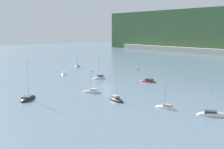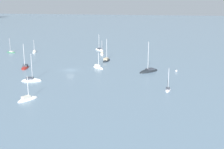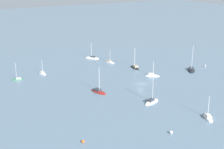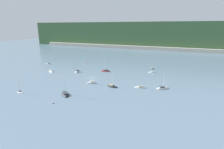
% 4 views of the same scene
% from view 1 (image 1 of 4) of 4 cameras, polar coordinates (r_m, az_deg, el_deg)
% --- Properties ---
extents(ground_plane, '(600.00, 600.00, 0.00)m').
position_cam_1_polar(ground_plane, '(102.18, -0.83, -2.27)').
color(ground_plane, slate).
extents(sailboat_0, '(6.93, 6.19, 8.55)m').
position_cam_1_polar(sailboat_0, '(71.75, 17.94, -7.12)').
color(sailboat_0, white).
rests_on(sailboat_0, ground_plane).
extents(sailboat_1, '(6.14, 4.81, 7.14)m').
position_cam_1_polar(sailboat_1, '(130.77, -8.88, -0.03)').
color(sailboat_1, white).
rests_on(sailboat_1, ground_plane).
extents(sailboat_2, '(5.93, 2.84, 7.11)m').
position_cam_1_polar(sailboat_2, '(75.63, 9.87, -6.04)').
color(sailboat_2, white).
rests_on(sailboat_2, ground_plane).
extents(sailboat_6, '(6.76, 3.15, 9.72)m').
position_cam_1_polar(sailboat_6, '(82.37, 0.78, -4.73)').
color(sailboat_6, black).
rests_on(sailboat_6, ground_plane).
extents(sailboat_7, '(3.58, 6.58, 9.73)m').
position_cam_1_polar(sailboat_7, '(119.57, -2.32, -0.69)').
color(sailboat_7, white).
rests_on(sailboat_7, ground_plane).
extents(sailboat_8, '(5.04, 5.28, 6.67)m').
position_cam_1_polar(sailboat_8, '(93.06, -3.66, -3.25)').
color(sailboat_8, white).
rests_on(sailboat_8, ground_plane).
extents(sailboat_9, '(7.41, 3.84, 9.75)m').
position_cam_1_polar(sailboat_9, '(112.82, 6.59, -1.27)').
color(sailboat_9, maroon).
rests_on(sailboat_9, ground_plane).
extents(sailboat_10, '(8.08, 7.89, 11.63)m').
position_cam_1_polar(sailboat_10, '(86.74, -15.11, -4.39)').
color(sailboat_10, black).
rests_on(sailboat_10, ground_plane).
extents(sailboat_11, '(4.79, 2.29, 6.98)m').
position_cam_1_polar(sailboat_11, '(156.92, -6.28, 1.38)').
color(sailboat_11, white).
rests_on(sailboat_11, ground_plane).
extents(mooring_buoy_0, '(0.74, 0.74, 0.74)m').
position_cam_1_polar(mooring_buoy_0, '(145.96, 4.80, 1.00)').
color(mooring_buoy_0, orange).
rests_on(mooring_buoy_0, ground_plane).
extents(mooring_buoy_2, '(0.80, 0.80, 0.80)m').
position_cam_1_polar(mooring_buoy_2, '(139.39, -3.76, 0.68)').
color(mooring_buoy_2, white).
rests_on(mooring_buoy_2, ground_plane).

